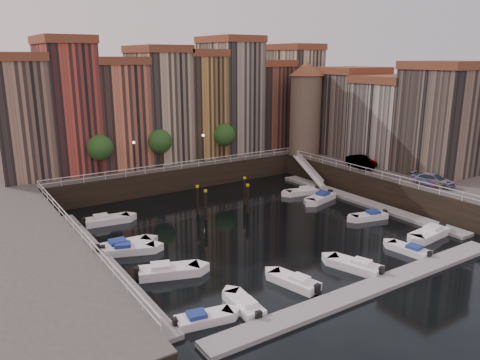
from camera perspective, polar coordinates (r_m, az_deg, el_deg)
ground at (r=50.30m, az=1.12°, el=-5.54°), size 200.00×200.00×0.00m
quay_far at (r=71.98m, az=-10.60°, el=1.72°), size 80.00×20.00×3.00m
quay_right at (r=67.84m, az=22.09°, el=0.07°), size 20.00×36.00×3.00m
dock_left at (r=42.99m, az=-16.50°, el=-9.59°), size 2.00×28.00×0.35m
dock_right at (r=59.77m, az=14.64°, el=-2.53°), size 2.00×28.00×0.35m
dock_near at (r=38.59m, az=15.83°, el=-12.46°), size 30.00×2.00×0.35m
mountains at (r=151.91m, az=-22.71°, el=10.08°), size 145.00×100.00×18.00m
far_terrace at (r=69.55m, az=-7.62°, el=9.29°), size 48.70×10.30×17.50m
right_terrace at (r=68.63m, az=18.05°, el=7.45°), size 9.30×24.30×14.00m
corner_tower at (r=71.29m, az=7.99°, el=8.79°), size 5.20×5.20×13.80m
promenade_trees at (r=63.43m, az=-9.18°, el=4.72°), size 21.20×3.20×5.20m
street_lamps at (r=62.79m, az=-8.50°, el=4.00°), size 10.36×0.36×4.18m
railings at (r=53.07m, az=-1.83°, el=-0.16°), size 36.08×34.04×0.52m
gangway at (r=67.44m, az=8.38°, el=1.30°), size 2.78×8.32×3.73m
mooring_pilings at (r=53.73m, az=-1.91°, el=-2.35°), size 7.06×3.25×3.78m
boat_left_0 at (r=33.09m, az=-4.55°, el=-16.50°), size 4.25×2.18×0.95m
boat_left_1 at (r=39.64m, az=-8.85°, el=-10.91°), size 5.34×3.40×1.20m
boat_left_2 at (r=44.58m, az=-13.44°, el=-8.20°), size 4.84×3.19×1.09m
boat_left_3 at (r=45.44m, az=-14.01°, el=-7.76°), size 5.07×2.00×1.16m
boat_left_4 at (r=52.73m, az=-16.02°, el=-4.72°), size 5.05×2.30×1.14m
boat_right_0 at (r=50.60m, az=22.13°, el=-6.07°), size 5.29×2.39×1.19m
boat_right_1 at (r=54.03m, az=15.53°, el=-4.26°), size 4.46×2.45×1.00m
boat_right_3 at (r=59.35m, az=9.81°, el=-2.17°), size 5.07×2.99×1.14m
boat_right_4 at (r=61.85m, az=7.63°, el=-1.41°), size 4.67×2.56×1.05m
boat_near_0 at (r=34.56m, az=0.55°, el=-14.97°), size 1.82×4.24×0.96m
boat_near_1 at (r=37.88m, az=6.69°, el=-12.20°), size 2.60×4.63×1.04m
boat_near_2 at (r=41.35m, az=13.93°, el=-10.11°), size 3.06×4.93×1.11m
boat_near_3 at (r=46.10m, az=19.97°, el=-8.00°), size 1.95×4.19×0.94m
car_a at (r=66.06m, az=14.85°, el=2.30°), size 2.92×4.68×1.49m
car_b at (r=64.43m, az=14.38°, el=2.07°), size 3.00×5.09×1.58m
car_c at (r=58.02m, az=22.47°, el=-0.08°), size 3.35×5.27×1.42m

